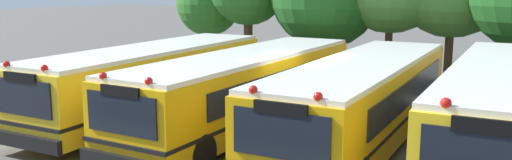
# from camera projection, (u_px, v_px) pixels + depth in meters

# --- Properties ---
(ground_plane) EXTENTS (160.00, 160.00, 0.00)m
(ground_plane) POSITION_uv_depth(u_px,v_px,m) (298.00, 137.00, 15.61)
(ground_plane) COLOR #595651
(school_bus_0) EXTENTS (2.67, 10.60, 2.53)m
(school_bus_0) POSITION_uv_depth(u_px,v_px,m) (153.00, 78.00, 17.78)
(school_bus_0) COLOR yellow
(school_bus_0) RESTS_ON ground_plane
(school_bus_1) EXTENTS (2.79, 11.09, 2.52)m
(school_bus_1) POSITION_uv_depth(u_px,v_px,m) (247.00, 87.00, 16.23)
(school_bus_1) COLOR #EAA80C
(school_bus_1) RESTS_ON ground_plane
(school_bus_2) EXTENTS (2.53, 10.95, 2.54)m
(school_bus_2) POSITION_uv_depth(u_px,v_px,m) (363.00, 98.00, 14.61)
(school_bus_2) COLOR #EAA80C
(school_bus_2) RESTS_ON ground_plane
(school_bus_3) EXTENTS (2.51, 10.75, 2.72)m
(school_bus_3) POSITION_uv_depth(u_px,v_px,m) (503.00, 113.00, 12.59)
(school_bus_3) COLOR yellow
(school_bus_3) RESTS_ON ground_plane
(tree_0) EXTENTS (3.21, 3.21, 5.12)m
(tree_0) POSITION_uv_depth(u_px,v_px,m) (208.00, 3.00, 26.27)
(tree_0) COLOR #4C3823
(tree_0) RESTS_ON ground_plane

